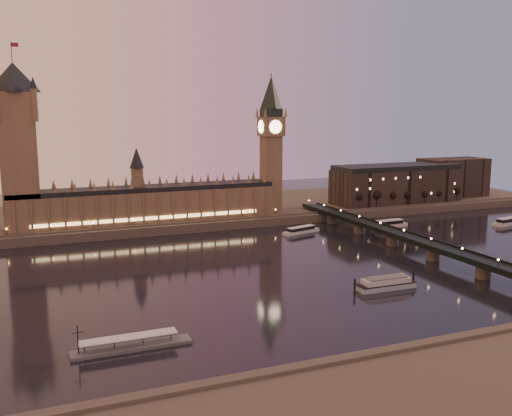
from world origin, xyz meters
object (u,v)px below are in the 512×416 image
Objects in this scene: cruise_boat_b at (389,224)px; moored_barge at (386,283)px; cruise_boat_a at (301,230)px; pontoon_pier at (131,346)px.

moored_barge is at bearing -129.37° from cruise_boat_b.
moored_barge is (-18.44, -125.23, 0.58)m from cruise_boat_a.
cruise_boat_b is 253.73m from pontoon_pier.
cruise_boat_b is at bearing 34.36° from pontoon_pier.
cruise_boat_a is at bearing 171.53° from cruise_boat_b.
cruise_boat_a is 205.68m from pontoon_pier.
cruise_boat_a is 67.94m from cruise_boat_b.
pontoon_pier reaches higher than moored_barge.
pontoon_pier is at bearing -149.87° from cruise_boat_a.
cruise_boat_b is at bearing 54.83° from moored_barge.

